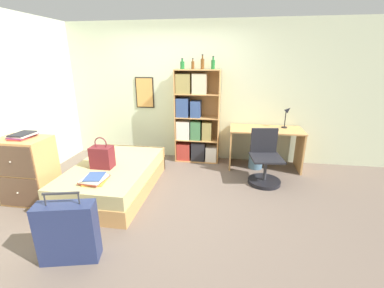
{
  "coord_description": "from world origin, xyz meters",
  "views": [
    {
      "loc": [
        1.06,
        -3.31,
        1.93
      ],
      "look_at": [
        0.51,
        0.18,
        0.75
      ],
      "focal_mm": 24.0,
      "sensor_mm": 36.0,
      "label": 1
    }
  ],
  "objects_px": {
    "bottle_brown": "(193,65)",
    "bottle_blue": "(213,64)",
    "book_stack_on_bed": "(94,179)",
    "dresser": "(28,170)",
    "handbag": "(102,157)",
    "bottle_clear": "(202,63)",
    "waste_bin": "(256,161)",
    "bottle_green": "(182,65)",
    "magazine_pile_on_dresser": "(22,136)",
    "desk_lamp": "(287,113)",
    "bed": "(115,177)",
    "bookcase": "(194,121)",
    "desk": "(265,140)",
    "desk_chair": "(265,167)",
    "suitcase": "(68,233)"
  },
  "relations": [
    {
      "from": "bottle_green",
      "to": "magazine_pile_on_dresser",
      "type": "bearing_deg",
      "value": -134.44
    },
    {
      "from": "handbag",
      "to": "desk",
      "type": "xyz_separation_m",
      "value": [
        2.45,
        1.37,
        -0.06
      ]
    },
    {
      "from": "waste_bin",
      "to": "bottle_clear",
      "type": "bearing_deg",
      "value": 166.54
    },
    {
      "from": "handbag",
      "to": "bottle_clear",
      "type": "distance_m",
      "value": 2.37
    },
    {
      "from": "bottle_brown",
      "to": "bottle_blue",
      "type": "bearing_deg",
      "value": -1.08
    },
    {
      "from": "desk_chair",
      "to": "dresser",
      "type": "bearing_deg",
      "value": -161.76
    },
    {
      "from": "bed",
      "to": "desk_lamp",
      "type": "height_order",
      "value": "desk_lamp"
    },
    {
      "from": "bookcase",
      "to": "desk_chair",
      "type": "bearing_deg",
      "value": -31.51
    },
    {
      "from": "handbag",
      "to": "desk",
      "type": "height_order",
      "value": "handbag"
    },
    {
      "from": "magazine_pile_on_dresser",
      "to": "bottle_brown",
      "type": "distance_m",
      "value": 2.89
    },
    {
      "from": "dresser",
      "to": "bottle_green",
      "type": "distance_m",
      "value": 2.96
    },
    {
      "from": "magazine_pile_on_dresser",
      "to": "desk_chair",
      "type": "distance_m",
      "value": 3.55
    },
    {
      "from": "book_stack_on_bed",
      "to": "dresser",
      "type": "bearing_deg",
      "value": 173.97
    },
    {
      "from": "bed",
      "to": "desk_lamp",
      "type": "bearing_deg",
      "value": 26.92
    },
    {
      "from": "bottle_blue",
      "to": "waste_bin",
      "type": "xyz_separation_m",
      "value": [
        0.85,
        -0.24,
        -1.7
      ]
    },
    {
      "from": "book_stack_on_bed",
      "to": "dresser",
      "type": "distance_m",
      "value": 1.06
    },
    {
      "from": "dresser",
      "to": "bottle_clear",
      "type": "bearing_deg",
      "value": 41.18
    },
    {
      "from": "bottle_green",
      "to": "bottle_brown",
      "type": "distance_m",
      "value": 0.19
    },
    {
      "from": "bed",
      "to": "bookcase",
      "type": "height_order",
      "value": "bookcase"
    },
    {
      "from": "desk_chair",
      "to": "desk_lamp",
      "type": "bearing_deg",
      "value": 61.49
    },
    {
      "from": "bottle_brown",
      "to": "desk_lamp",
      "type": "bearing_deg",
      "value": -2.22
    },
    {
      "from": "magazine_pile_on_dresser",
      "to": "bottle_blue",
      "type": "height_order",
      "value": "bottle_blue"
    },
    {
      "from": "bottle_brown",
      "to": "desk_lamp",
      "type": "relative_size",
      "value": 0.49
    },
    {
      "from": "suitcase",
      "to": "desk",
      "type": "height_order",
      "value": "suitcase"
    },
    {
      "from": "handbag",
      "to": "desk_lamp",
      "type": "relative_size",
      "value": 1.16
    },
    {
      "from": "bottle_clear",
      "to": "dresser",
      "type": "bearing_deg",
      "value": -138.82
    },
    {
      "from": "handbag",
      "to": "bottle_clear",
      "type": "height_order",
      "value": "bottle_clear"
    },
    {
      "from": "book_stack_on_bed",
      "to": "desk_chair",
      "type": "relative_size",
      "value": 0.41
    },
    {
      "from": "bottle_clear",
      "to": "desk_lamp",
      "type": "xyz_separation_m",
      "value": [
        1.54,
        -0.07,
        -0.84
      ]
    },
    {
      "from": "bottle_green",
      "to": "bottle_blue",
      "type": "height_order",
      "value": "bottle_blue"
    },
    {
      "from": "bed",
      "to": "desk",
      "type": "relative_size",
      "value": 1.42
    },
    {
      "from": "book_stack_on_bed",
      "to": "magazine_pile_on_dresser",
      "type": "distance_m",
      "value": 1.17
    },
    {
      "from": "suitcase",
      "to": "desk_lamp",
      "type": "xyz_separation_m",
      "value": [
        2.5,
        2.82,
        0.69
      ]
    },
    {
      "from": "bed",
      "to": "suitcase",
      "type": "distance_m",
      "value": 1.46
    },
    {
      "from": "book_stack_on_bed",
      "to": "desk_lamp",
      "type": "relative_size",
      "value": 0.9
    },
    {
      "from": "desk",
      "to": "desk_chair",
      "type": "height_order",
      "value": "desk_chair"
    },
    {
      "from": "handbag",
      "to": "waste_bin",
      "type": "distance_m",
      "value": 2.69
    },
    {
      "from": "dresser",
      "to": "waste_bin",
      "type": "bearing_deg",
      "value": 27.3
    },
    {
      "from": "book_stack_on_bed",
      "to": "bottle_blue",
      "type": "xyz_separation_m",
      "value": [
        1.33,
        2.02,
        1.37
      ]
    },
    {
      "from": "magazine_pile_on_dresser",
      "to": "desk",
      "type": "xyz_separation_m",
      "value": [
        3.38,
        1.69,
        -0.43
      ]
    },
    {
      "from": "handbag",
      "to": "desk_chair",
      "type": "height_order",
      "value": "handbag"
    },
    {
      "from": "waste_bin",
      "to": "desk_chair",
      "type": "bearing_deg",
      "value": -81.19
    },
    {
      "from": "bookcase",
      "to": "desk_lamp",
      "type": "xyz_separation_m",
      "value": [
        1.68,
        -0.02,
        0.21
      ]
    },
    {
      "from": "bottle_brown",
      "to": "desk",
      "type": "height_order",
      "value": "bottle_brown"
    },
    {
      "from": "bottle_green",
      "to": "bottle_brown",
      "type": "height_order",
      "value": "bottle_brown"
    },
    {
      "from": "handbag",
      "to": "bottle_blue",
      "type": "relative_size",
      "value": 2.03
    },
    {
      "from": "bed",
      "to": "bottle_brown",
      "type": "xyz_separation_m",
      "value": [
        0.99,
        1.44,
        1.61
      ]
    },
    {
      "from": "dresser",
      "to": "magazine_pile_on_dresser",
      "type": "relative_size",
      "value": 2.77
    },
    {
      "from": "bottle_blue",
      "to": "dresser",
      "type": "bearing_deg",
      "value": -141.32
    },
    {
      "from": "bottle_green",
      "to": "desk",
      "type": "relative_size",
      "value": 0.15
    }
  ]
}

